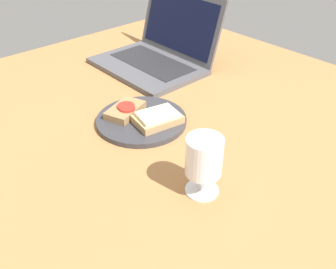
% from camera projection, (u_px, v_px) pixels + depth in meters
% --- Properties ---
extents(wooden_table, '(1.40, 1.40, 0.03)m').
position_uv_depth(wooden_table, '(156.00, 133.00, 0.95)').
color(wooden_table, '#9E6B3D').
rests_on(wooden_table, ground).
extents(plate, '(0.23, 0.23, 0.01)m').
position_uv_depth(plate, '(142.00, 120.00, 0.96)').
color(plate, '#333338').
rests_on(plate, wooden_table).
extents(sandwich_with_cheese, '(0.10, 0.13, 0.03)m').
position_uv_depth(sandwich_with_cheese, '(158.00, 118.00, 0.93)').
color(sandwich_with_cheese, '#A88456').
rests_on(sandwich_with_cheese, plate).
extents(sandwich_with_tomato, '(0.10, 0.12, 0.02)m').
position_uv_depth(sandwich_with_tomato, '(125.00, 110.00, 0.97)').
color(sandwich_with_tomato, '#937047').
rests_on(sandwich_with_tomato, plate).
extents(wine_glass, '(0.07, 0.07, 0.13)m').
position_uv_depth(wine_glass, '(204.00, 159.00, 0.71)').
color(wine_glass, white).
rests_on(wine_glass, wooden_table).
extents(laptop, '(0.35, 0.31, 0.22)m').
position_uv_depth(laptop, '(157.00, 53.00, 1.24)').
color(laptop, '#4C4C51').
rests_on(laptop, wooden_table).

